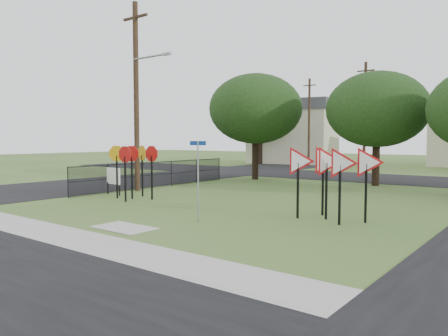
{
  "coord_description": "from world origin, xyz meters",
  "views": [
    {
      "loc": [
        10.77,
        -11.17,
        2.79
      ],
      "look_at": [
        -0.21,
        3.0,
        1.6
      ],
      "focal_mm": 35.0,
      "sensor_mm": 36.0,
      "label": 1
    }
  ],
  "objects_px": {
    "street_name_sign": "(198,175)",
    "stop_sign_cluster": "(134,159)",
    "yield_sign_cluster": "(330,165)",
    "info_board": "(113,177)"
  },
  "relations": [
    {
      "from": "yield_sign_cluster",
      "to": "info_board",
      "type": "distance_m",
      "value": 11.41
    },
    {
      "from": "street_name_sign",
      "to": "yield_sign_cluster",
      "type": "xyz_separation_m",
      "value": [
        3.34,
        3.06,
        0.31
      ]
    },
    {
      "from": "info_board",
      "to": "street_name_sign",
      "type": "bearing_deg",
      "value": -19.01
    },
    {
      "from": "info_board",
      "to": "stop_sign_cluster",
      "type": "bearing_deg",
      "value": -9.37
    },
    {
      "from": "stop_sign_cluster",
      "to": "yield_sign_cluster",
      "type": "xyz_separation_m",
      "value": [
        9.46,
        0.61,
        0.04
      ]
    },
    {
      "from": "stop_sign_cluster",
      "to": "yield_sign_cluster",
      "type": "relative_size",
      "value": 0.78
    },
    {
      "from": "street_name_sign",
      "to": "stop_sign_cluster",
      "type": "relative_size",
      "value": 1.09
    },
    {
      "from": "stop_sign_cluster",
      "to": "info_board",
      "type": "distance_m",
      "value": 2.15
    },
    {
      "from": "yield_sign_cluster",
      "to": "street_name_sign",
      "type": "bearing_deg",
      "value": -137.59
    },
    {
      "from": "yield_sign_cluster",
      "to": "info_board",
      "type": "relative_size",
      "value": 2.37
    }
  ]
}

